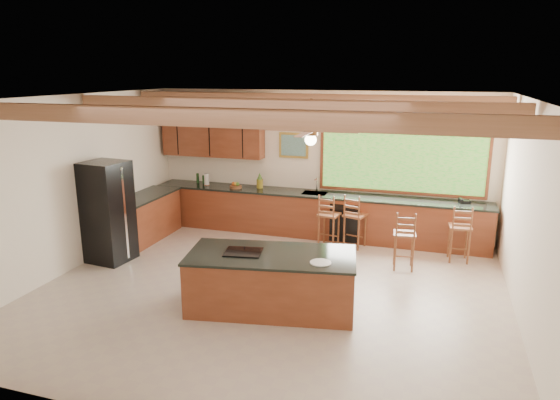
% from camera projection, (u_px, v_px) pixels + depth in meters
% --- Properties ---
extents(ground, '(7.20, 7.20, 0.00)m').
position_uv_depth(ground, '(270.00, 291.00, 7.90)').
color(ground, '#C1AEA0').
rests_on(ground, ground).
extents(room_shell, '(7.27, 6.54, 3.02)m').
position_uv_depth(room_shell, '(272.00, 146.00, 8.00)').
color(room_shell, white).
rests_on(room_shell, ground).
extents(counter_run, '(7.12, 3.10, 1.26)m').
position_uv_depth(counter_run, '(272.00, 216.00, 10.35)').
color(counter_run, brown).
rests_on(counter_run, ground).
extents(island, '(2.56, 1.53, 0.85)m').
position_uv_depth(island, '(272.00, 281.00, 7.25)').
color(island, brown).
rests_on(island, ground).
extents(refrigerator, '(0.78, 0.76, 1.83)m').
position_uv_depth(refrigerator, '(108.00, 212.00, 8.98)').
color(refrigerator, black).
rests_on(refrigerator, ground).
extents(bar_stool_a, '(0.44, 0.44, 1.07)m').
position_uv_depth(bar_stool_a, '(328.00, 216.00, 9.73)').
color(bar_stool_a, brown).
rests_on(bar_stool_a, ground).
extents(bar_stool_b, '(0.48, 0.48, 1.08)m').
position_uv_depth(bar_stool_b, '(355.00, 217.00, 9.68)').
color(bar_stool_b, brown).
rests_on(bar_stool_b, ground).
extents(bar_stool_c, '(0.42, 0.42, 1.06)m').
position_uv_depth(bar_stool_c, '(404.00, 235.00, 8.60)').
color(bar_stool_c, brown).
rests_on(bar_stool_c, ground).
extents(bar_stool_d, '(0.42, 0.42, 1.07)m').
position_uv_depth(bar_stool_d, '(460.00, 228.00, 8.95)').
color(bar_stool_d, brown).
rests_on(bar_stool_d, ground).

